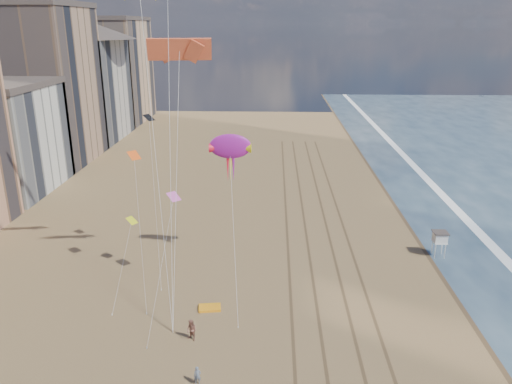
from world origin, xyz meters
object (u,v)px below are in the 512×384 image
(lifeguard_stand, at_px, (440,238))
(kite_flyer_b, at_px, (192,330))
(kite_flyer_a, at_px, (197,376))
(grounded_kite, at_px, (210,308))
(show_kite, at_px, (230,147))

(lifeguard_stand, distance_m, kite_flyer_b, 30.64)
(kite_flyer_a, xyz_separation_m, kite_flyer_b, (-1.27, 5.36, 0.21))
(grounded_kite, bearing_deg, show_kite, 74.62)
(show_kite, bearing_deg, lifeguard_stand, 6.39)
(grounded_kite, height_order, kite_flyer_a, kite_flyer_a)
(grounded_kite, xyz_separation_m, kite_flyer_a, (0.39, -10.22, 0.62))
(kite_flyer_a, relative_size, kite_flyer_b, 0.78)
(lifeguard_stand, bearing_deg, kite_flyer_b, -146.43)
(lifeguard_stand, relative_size, kite_flyer_a, 2.00)
(lifeguard_stand, relative_size, grounded_kite, 1.46)
(grounded_kite, relative_size, show_kite, 0.12)
(show_kite, bearing_deg, kite_flyer_b, -98.71)
(lifeguard_stand, height_order, kite_flyer_a, lifeguard_stand)
(grounded_kite, distance_m, kite_flyer_b, 5.01)
(lifeguard_stand, bearing_deg, kite_flyer_a, -137.40)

